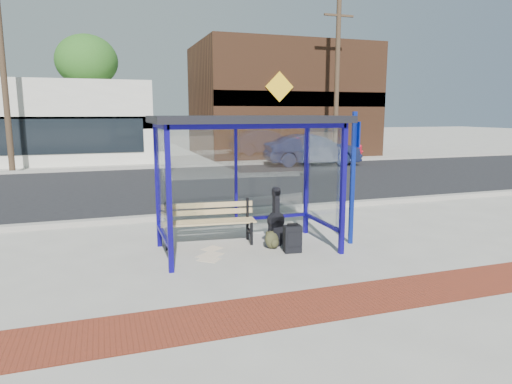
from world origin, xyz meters
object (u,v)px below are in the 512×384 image
object	(u,v)px
fire_hydrant	(360,152)
guitar_bag	(276,226)
suitcase	(293,239)
backpack	(272,240)
parked_car	(312,150)
bench	(208,220)

from	to	relation	value
fire_hydrant	guitar_bag	bearing A→B (deg)	-126.56
suitcase	backpack	size ratio (longest dim) A/B	1.65
suitcase	backpack	bearing A→B (deg)	134.43
backpack	suitcase	bearing A→B (deg)	-67.85
parked_car	suitcase	bearing A→B (deg)	160.02
suitcase	backpack	world-z (taller)	suitcase
bench	parked_car	size ratio (longest dim) A/B	0.40
guitar_bag	fire_hydrant	size ratio (longest dim) A/B	1.30
bench	suitcase	distance (m)	1.67
bench	fire_hydrant	distance (m)	16.92
guitar_bag	parked_car	world-z (taller)	parked_car
guitar_bag	suitcase	xyz separation A→B (m)	(0.15, -0.44, -0.14)
guitar_bag	backpack	distance (m)	0.28
backpack	fire_hydrant	xyz separation A→B (m)	(10.02, 13.47, 0.29)
guitar_bag	backpack	xyz separation A→B (m)	(-0.11, -0.10, -0.23)
parked_car	fire_hydrant	distance (m)	3.74
bench	fire_hydrant	bearing A→B (deg)	55.13
bench	suitcase	size ratio (longest dim) A/B	3.36
suitcase	fire_hydrant	size ratio (longest dim) A/B	0.66
bench	guitar_bag	bearing A→B (deg)	-20.31
suitcase	parked_car	world-z (taller)	parked_car
backpack	parked_car	size ratio (longest dim) A/B	0.07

